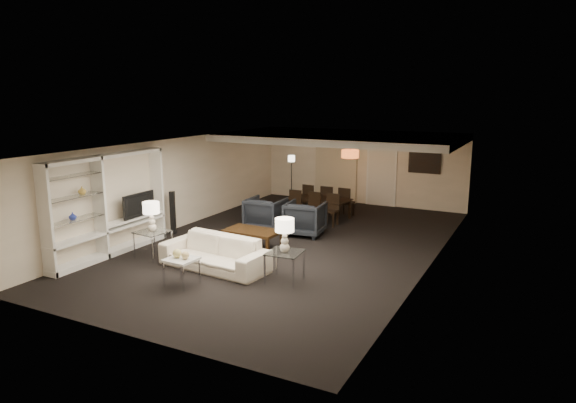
% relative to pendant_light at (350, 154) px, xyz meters
% --- Properties ---
extents(floor, '(11.00, 11.00, 0.00)m').
position_rel_pendant_light_xyz_m(floor, '(-0.30, -3.50, -1.92)').
color(floor, black).
rests_on(floor, ground).
extents(ceiling, '(7.00, 11.00, 0.02)m').
position_rel_pendant_light_xyz_m(ceiling, '(-0.30, -3.50, 0.58)').
color(ceiling, silver).
rests_on(ceiling, ground).
extents(wall_back, '(7.00, 0.02, 2.50)m').
position_rel_pendant_light_xyz_m(wall_back, '(-0.30, 2.00, -0.67)').
color(wall_back, beige).
rests_on(wall_back, ground).
extents(wall_front, '(7.00, 0.02, 2.50)m').
position_rel_pendant_light_xyz_m(wall_front, '(-0.30, -9.00, -0.67)').
color(wall_front, beige).
rests_on(wall_front, ground).
extents(wall_left, '(0.02, 11.00, 2.50)m').
position_rel_pendant_light_xyz_m(wall_left, '(-3.80, -3.50, -0.67)').
color(wall_left, beige).
rests_on(wall_left, ground).
extents(wall_right, '(0.02, 11.00, 2.50)m').
position_rel_pendant_light_xyz_m(wall_right, '(3.20, -3.50, -0.67)').
color(wall_right, beige).
rests_on(wall_right, ground).
extents(ceiling_soffit, '(7.00, 4.00, 0.20)m').
position_rel_pendant_light_xyz_m(ceiling_soffit, '(-0.30, 0.00, 0.48)').
color(ceiling_soffit, silver).
rests_on(ceiling_soffit, ceiling).
extents(curtains, '(1.50, 0.12, 2.40)m').
position_rel_pendant_light_xyz_m(curtains, '(-1.20, 1.92, -0.72)').
color(curtains, beige).
rests_on(curtains, wall_back).
extents(door, '(0.90, 0.05, 2.10)m').
position_rel_pendant_light_xyz_m(door, '(0.40, 1.97, -0.87)').
color(door, silver).
rests_on(door, wall_back).
extents(painting, '(0.95, 0.04, 0.65)m').
position_rel_pendant_light_xyz_m(painting, '(1.80, 1.96, -0.37)').
color(painting, '#142D38').
rests_on(painting, wall_back).
extents(media_unit, '(0.38, 3.40, 2.35)m').
position_rel_pendant_light_xyz_m(media_unit, '(-3.61, -6.10, -0.74)').
color(media_unit, white).
rests_on(media_unit, wall_left).
extents(pendant_light, '(0.52, 0.52, 0.24)m').
position_rel_pendant_light_xyz_m(pendant_light, '(0.00, 0.00, 0.00)').
color(pendant_light, '#D8591E').
rests_on(pendant_light, ceiling_soffit).
extents(sofa, '(2.49, 1.17, 0.71)m').
position_rel_pendant_light_xyz_m(sofa, '(-0.90, -5.80, -1.57)').
color(sofa, beige).
rests_on(sofa, floor).
extents(coffee_table, '(1.34, 0.80, 0.48)m').
position_rel_pendant_light_xyz_m(coffee_table, '(-0.90, -4.20, -1.68)').
color(coffee_table, black).
rests_on(coffee_table, floor).
extents(armchair_left, '(1.02, 1.04, 0.90)m').
position_rel_pendant_light_xyz_m(armchair_left, '(-1.50, -2.50, -1.47)').
color(armchair_left, black).
rests_on(armchair_left, floor).
extents(armchair_right, '(1.07, 1.09, 0.90)m').
position_rel_pendant_light_xyz_m(armchair_right, '(-0.30, -2.50, -1.47)').
color(armchair_right, black).
rests_on(armchair_right, floor).
extents(side_table_left, '(0.73, 0.73, 0.62)m').
position_rel_pendant_light_xyz_m(side_table_left, '(-2.60, -5.80, -1.61)').
color(side_table_left, silver).
rests_on(side_table_left, floor).
extents(side_table_right, '(0.72, 0.72, 0.62)m').
position_rel_pendant_light_xyz_m(side_table_right, '(0.80, -5.80, -1.61)').
color(side_table_right, white).
rests_on(side_table_right, floor).
extents(table_lamp_left, '(0.40, 0.40, 0.69)m').
position_rel_pendant_light_xyz_m(table_lamp_left, '(-2.60, -5.80, -0.96)').
color(table_lamp_left, white).
rests_on(table_lamp_left, side_table_left).
extents(table_lamp_right, '(0.40, 0.40, 0.69)m').
position_rel_pendant_light_xyz_m(table_lamp_right, '(0.80, -5.80, -0.96)').
color(table_lamp_right, beige).
rests_on(table_lamp_right, side_table_right).
extents(marble_table, '(0.58, 0.58, 0.55)m').
position_rel_pendant_light_xyz_m(marble_table, '(-0.90, -6.90, -1.64)').
color(marble_table, white).
rests_on(marble_table, floor).
extents(gold_gourd_a, '(0.18, 0.18, 0.18)m').
position_rel_pendant_light_xyz_m(gold_gourd_a, '(-1.00, -6.90, -1.28)').
color(gold_gourd_a, '#D7C672').
rests_on(gold_gourd_a, marble_table).
extents(gold_gourd_b, '(0.15, 0.15, 0.15)m').
position_rel_pendant_light_xyz_m(gold_gourd_b, '(-0.80, -6.90, -1.29)').
color(gold_gourd_b, tan).
rests_on(gold_gourd_b, marble_table).
extents(television, '(1.01, 0.13, 0.58)m').
position_rel_pendant_light_xyz_m(television, '(-3.58, -5.26, -0.88)').
color(television, black).
rests_on(television, media_unit).
extents(vase_blue, '(0.16, 0.16, 0.17)m').
position_rel_pendant_light_xyz_m(vase_blue, '(-3.61, -7.10, -0.78)').
color(vase_blue, '#2737A9').
rests_on(vase_blue, media_unit).
extents(vase_amber, '(0.17, 0.17, 0.18)m').
position_rel_pendant_light_xyz_m(vase_amber, '(-3.61, -6.80, -0.27)').
color(vase_amber, gold).
rests_on(vase_amber, media_unit).
extents(floor_speaker, '(0.17, 0.17, 1.16)m').
position_rel_pendant_light_xyz_m(floor_speaker, '(-3.50, -4.00, -1.34)').
color(floor_speaker, black).
rests_on(floor_speaker, floor).
extents(dining_table, '(1.81, 1.13, 0.61)m').
position_rel_pendant_light_xyz_m(dining_table, '(-0.68, -0.63, -1.62)').
color(dining_table, black).
rests_on(dining_table, floor).
extents(chair_nl, '(0.42, 0.42, 0.90)m').
position_rel_pendant_light_xyz_m(chair_nl, '(-1.28, -1.28, -1.47)').
color(chair_nl, black).
rests_on(chair_nl, floor).
extents(chair_nm, '(0.47, 0.47, 0.90)m').
position_rel_pendant_light_xyz_m(chair_nm, '(-0.68, -1.28, -1.47)').
color(chair_nm, black).
rests_on(chair_nm, floor).
extents(chair_nr, '(0.42, 0.42, 0.90)m').
position_rel_pendant_light_xyz_m(chair_nr, '(-0.08, -1.28, -1.47)').
color(chair_nr, black).
rests_on(chair_nr, floor).
extents(chair_fl, '(0.46, 0.46, 0.90)m').
position_rel_pendant_light_xyz_m(chair_fl, '(-1.28, 0.02, -1.47)').
color(chair_fl, black).
rests_on(chair_fl, floor).
extents(chair_fm, '(0.43, 0.43, 0.90)m').
position_rel_pendant_light_xyz_m(chair_fm, '(-0.68, 0.02, -1.47)').
color(chair_fm, black).
rests_on(chair_fm, floor).
extents(chair_fr, '(0.45, 0.45, 0.90)m').
position_rel_pendant_light_xyz_m(chair_fr, '(-0.08, 0.02, -1.47)').
color(chair_fr, black).
rests_on(chair_fr, floor).
extents(floor_lamp, '(0.28, 0.28, 1.63)m').
position_rel_pendant_light_xyz_m(floor_lamp, '(-2.48, 1.03, -1.10)').
color(floor_lamp, black).
rests_on(floor_lamp, floor).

